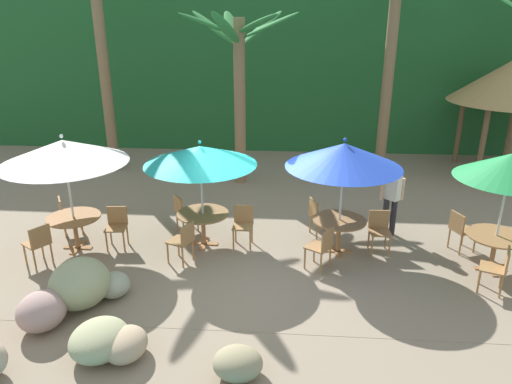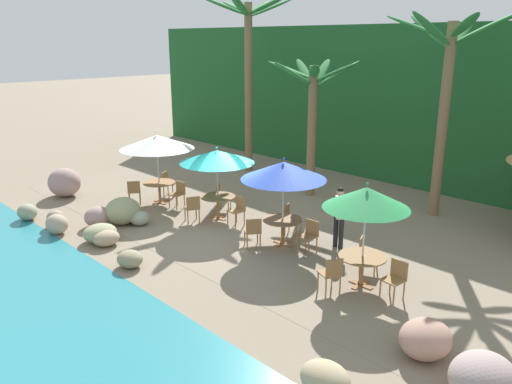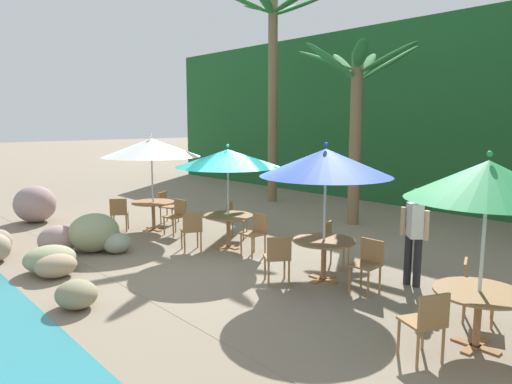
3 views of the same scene
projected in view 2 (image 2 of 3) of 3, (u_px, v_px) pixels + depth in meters
ground_plane at (235, 230)px, 15.03m from camera, size 120.00×120.00×0.00m
terrace_deck at (235, 230)px, 15.03m from camera, size 18.00×5.20×0.01m
foliage_backdrop at (401, 103)px, 20.21m from camera, size 28.00×2.40×6.00m
rock_seawall at (151, 236)px, 13.63m from camera, size 16.15×3.07×1.03m
umbrella_white at (157, 142)px, 16.96m from camera, size 2.50×2.50×2.49m
dining_table_white at (159, 186)px, 17.41m from camera, size 1.10×1.10×0.74m
chair_white_seaward at (178, 192)px, 17.00m from camera, size 0.47×0.47×0.87m
chair_white_inland at (168, 182)px, 18.24m from camera, size 0.58×0.58×0.87m
chair_white_left at (134, 191)px, 17.19m from camera, size 0.59×0.59×0.87m
umbrella_teal at (217, 157)px, 15.46m from camera, size 2.31×2.31×2.32m
dining_table_teal at (218, 200)px, 15.86m from camera, size 1.10×1.10×0.74m
chair_teal_seaward at (238, 209)px, 15.36m from camera, size 0.43×0.44×0.87m
chair_teal_inland at (221, 195)px, 16.71m from camera, size 0.59×0.59×0.87m
chair_teal_left at (193, 207)px, 15.51m from camera, size 0.56×0.55×0.87m
umbrella_blue at (284, 171)px, 13.40m from camera, size 2.30×2.30×2.46m
dining_table_blue at (283, 223)px, 13.83m from camera, size 1.10×1.10×0.74m
chair_blue_seaward at (310, 234)px, 13.38m from camera, size 0.44×0.45×0.87m
chair_blue_inland at (290, 217)px, 14.64m from camera, size 0.55×0.55×0.87m
chair_blue_left at (253, 230)px, 13.61m from camera, size 0.59×0.58×0.87m
umbrella_green at (366, 198)px, 11.06m from camera, size 1.93×1.93×2.47m
dining_table_green at (362, 261)px, 11.50m from camera, size 1.10×1.10×0.74m
chair_green_seaward at (396, 277)px, 10.95m from camera, size 0.46×0.46×0.87m
chair_green_inland at (366, 251)px, 12.31m from camera, size 0.55×0.55×0.87m
chair_green_left at (332, 273)px, 11.14m from camera, size 0.56×0.55×0.87m
palm_tree_nearest at (249, 56)px, 20.57m from camera, size 3.84×3.63×7.07m
palm_tree_second at (313, 102)px, 17.57m from camera, size 3.19×3.14×4.80m
palm_tree_third at (448, 77)px, 15.15m from camera, size 3.76×3.80×6.24m
waiter_in_white at (339, 213)px, 13.53m from camera, size 0.52×0.38×1.70m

